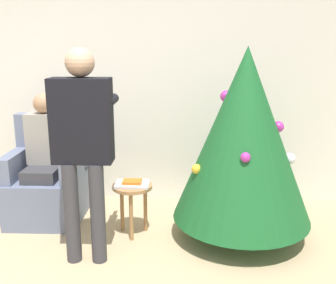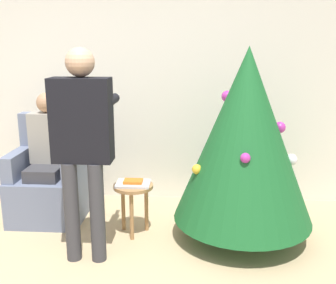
% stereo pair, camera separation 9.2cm
% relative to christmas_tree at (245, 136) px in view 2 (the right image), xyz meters
% --- Properties ---
extents(wall_back, '(8.00, 0.06, 2.70)m').
position_rel_christmas_tree_xyz_m(wall_back, '(-1.16, 0.94, 0.40)').
color(wall_back, silver).
rests_on(wall_back, ground_plane).
extents(christmas_tree, '(1.23, 1.23, 1.71)m').
position_rel_christmas_tree_xyz_m(christmas_tree, '(0.00, 0.00, 0.00)').
color(christmas_tree, brown).
rests_on(christmas_tree, ground_plane).
extents(armchair, '(0.70, 0.65, 1.04)m').
position_rel_christmas_tree_xyz_m(armchair, '(-1.89, 0.33, -0.58)').
color(armchair, slate).
rests_on(armchair, ground_plane).
extents(person_seated, '(0.36, 0.46, 1.27)m').
position_rel_christmas_tree_xyz_m(person_seated, '(-1.89, 0.30, -0.25)').
color(person_seated, '#38383D').
rests_on(person_seated, ground_plane).
extents(person_standing, '(0.47, 0.57, 1.70)m').
position_rel_christmas_tree_xyz_m(person_standing, '(-1.31, -0.43, 0.08)').
color(person_standing, '#38383D').
rests_on(person_standing, ground_plane).
extents(side_stool, '(0.36, 0.36, 0.48)m').
position_rel_christmas_tree_xyz_m(side_stool, '(-0.99, 0.00, -0.56)').
color(side_stool, '#A37547').
rests_on(side_stool, ground_plane).
extents(laptop, '(0.31, 0.23, 0.02)m').
position_rel_christmas_tree_xyz_m(laptop, '(-0.99, 0.00, -0.46)').
color(laptop, silver).
rests_on(laptop, side_stool).
extents(book, '(0.17, 0.12, 0.02)m').
position_rel_christmas_tree_xyz_m(book, '(-0.99, 0.00, -0.44)').
color(book, orange).
rests_on(book, laptop).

